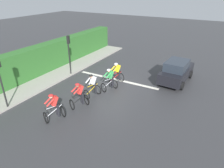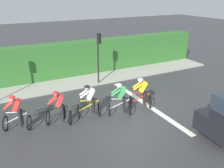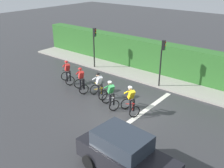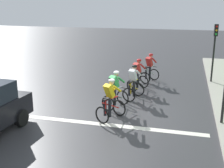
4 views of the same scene
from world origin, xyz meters
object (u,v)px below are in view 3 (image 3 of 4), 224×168
at_px(cyclist_second, 81,80).
at_px(cyclist_mid, 99,86).
at_px(cyclist_lead, 67,73).
at_px(traffic_light_near_crossing, 162,57).
at_px(cyclist_fourth, 111,95).
at_px(traffic_light_far_junction, 94,42).
at_px(cyclist_trailing, 131,101).
at_px(car_black, 125,154).

distance_m(cyclist_second, cyclist_mid, 1.51).
relative_size(cyclist_lead, traffic_light_near_crossing, 0.50).
xyz_separation_m(cyclist_fourth, traffic_light_far_junction, (4.34, 5.20, 1.43)).
bearing_deg(cyclist_trailing, cyclist_mid, 81.64).
height_order(cyclist_second, traffic_light_far_junction, traffic_light_far_junction).
distance_m(cyclist_trailing, traffic_light_far_junction, 7.89).
xyz_separation_m(cyclist_second, car_black, (-4.32, -6.79, 0.08)).
distance_m(cyclist_second, cyclist_fourth, 2.96).
bearing_deg(cyclist_trailing, traffic_light_far_junction, 57.29).
height_order(cyclist_lead, cyclist_trailing, same).
bearing_deg(car_black, cyclist_second, 57.54).
bearing_deg(traffic_light_far_junction, car_black, -132.00).
xyz_separation_m(cyclist_lead, traffic_light_far_junction, (3.46, 0.51, 1.43)).
height_order(cyclist_fourth, traffic_light_near_crossing, traffic_light_near_crossing).
relative_size(cyclist_lead, cyclist_mid, 1.00).
height_order(car_black, traffic_light_near_crossing, traffic_light_near_crossing).
xyz_separation_m(cyclist_second, cyclist_mid, (0.06, -1.51, 0.00)).
bearing_deg(cyclist_trailing, cyclist_lead, 83.01).
xyz_separation_m(cyclist_trailing, traffic_light_near_crossing, (4.21, 0.47, 1.43)).
distance_m(cyclist_lead, traffic_light_near_crossing, 6.69).
height_order(cyclist_second, cyclist_fourth, same).
height_order(cyclist_trailing, car_black, car_black).
relative_size(cyclist_second, car_black, 0.39).
distance_m(cyclist_mid, cyclist_trailing, 2.77).
relative_size(cyclist_trailing, traffic_light_near_crossing, 0.50).
relative_size(cyclist_second, cyclist_fourth, 1.00).
bearing_deg(traffic_light_far_junction, cyclist_trailing, -122.71).
bearing_deg(cyclist_mid, traffic_light_far_junction, 45.00).
height_order(cyclist_second, car_black, car_black).
bearing_deg(traffic_light_far_junction, cyclist_fourth, -129.83).
relative_size(cyclist_mid, cyclist_fourth, 1.00).
distance_m(cyclist_trailing, car_black, 4.72).
bearing_deg(cyclist_lead, traffic_light_near_crossing, -57.96).
distance_m(cyclist_second, traffic_light_far_junction, 4.70).
xyz_separation_m(cyclist_fourth, car_black, (-3.83, -3.87, 0.08)).
bearing_deg(cyclist_fourth, cyclist_second, 80.52).
height_order(cyclist_lead, cyclist_second, same).
bearing_deg(traffic_light_near_crossing, cyclist_trailing, -173.57).
distance_m(cyclist_lead, traffic_light_far_junction, 3.78).
xyz_separation_m(traffic_light_near_crossing, traffic_light_far_junction, (-0.01, 6.06, 0.00)).
xyz_separation_m(cyclist_trailing, traffic_light_far_junction, (4.19, 6.53, 1.43)).
xyz_separation_m(cyclist_mid, traffic_light_far_junction, (3.79, 3.79, 1.43)).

